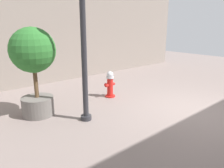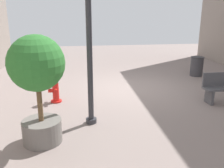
{
  "view_description": "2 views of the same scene",
  "coord_description": "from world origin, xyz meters",
  "px_view_note": "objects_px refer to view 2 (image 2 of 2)",
  "views": [
    {
      "loc": [
        -2.77,
        5.72,
        2.43
      ],
      "look_at": [
        1.26,
        2.25,
        0.97
      ],
      "focal_mm": 34.71,
      "sensor_mm": 36.0,
      "label": 1
    },
    {
      "loc": [
        1.96,
        8.75,
        2.85
      ],
      "look_at": [
        1.02,
        2.03,
        0.8
      ],
      "focal_mm": 39.75,
      "sensor_mm": 36.0,
      "label": 2
    }
  ],
  "objects_px": {
    "street_lamp": "(89,34)",
    "trash_bin": "(197,66)",
    "fire_hydrant": "(55,88)",
    "planter_tree": "(38,77)"
  },
  "relations": [
    {
      "from": "planter_tree",
      "to": "trash_bin",
      "type": "relative_size",
      "value": 2.8
    },
    {
      "from": "fire_hydrant",
      "to": "planter_tree",
      "type": "xyz_separation_m",
      "value": [
        0.1,
        2.52,
        1.05
      ]
    },
    {
      "from": "fire_hydrant",
      "to": "trash_bin",
      "type": "bearing_deg",
      "value": -157.41
    },
    {
      "from": "fire_hydrant",
      "to": "street_lamp",
      "type": "relative_size",
      "value": 0.24
    },
    {
      "from": "fire_hydrant",
      "to": "street_lamp",
      "type": "bearing_deg",
      "value": 121.28
    },
    {
      "from": "street_lamp",
      "to": "trash_bin",
      "type": "xyz_separation_m",
      "value": [
        -4.95,
        -4.18,
        -1.88
      ]
    },
    {
      "from": "fire_hydrant",
      "to": "planter_tree",
      "type": "bearing_deg",
      "value": 87.65
    },
    {
      "from": "fire_hydrant",
      "to": "planter_tree",
      "type": "relative_size",
      "value": 0.38
    },
    {
      "from": "planter_tree",
      "to": "trash_bin",
      "type": "bearing_deg",
      "value": -140.55
    },
    {
      "from": "planter_tree",
      "to": "trash_bin",
      "type": "distance_m",
      "value": 7.95
    }
  ]
}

